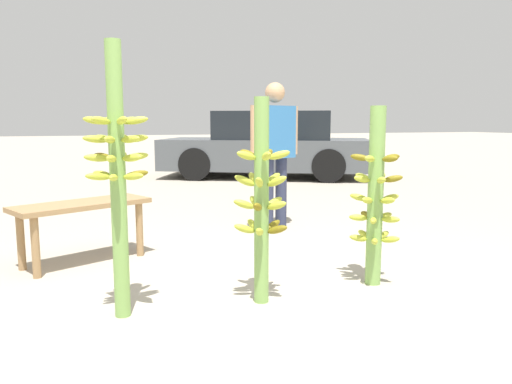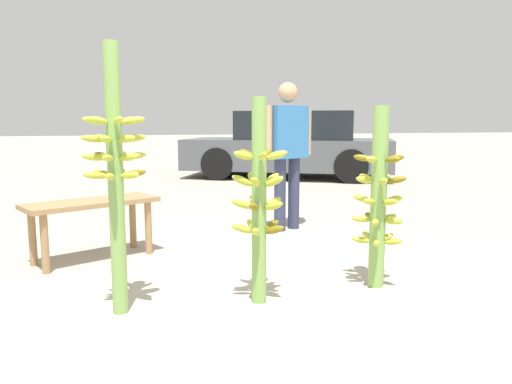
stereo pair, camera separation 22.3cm
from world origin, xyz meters
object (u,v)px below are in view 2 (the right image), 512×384
at_px(banana_stalk_left, 115,171).
at_px(parked_car, 291,146).
at_px(banana_stalk_right, 378,198).
at_px(market_bench, 92,211).
at_px(vendor_person, 287,144).
at_px(banana_stalk_center, 259,199).

distance_m(banana_stalk_left, parked_car, 7.63).
relative_size(banana_stalk_right, parked_car, 0.28).
distance_m(banana_stalk_left, banana_stalk_right, 1.76).
bearing_deg(banana_stalk_right, banana_stalk_left, 179.54).
distance_m(banana_stalk_right, parked_car, 6.98).
relative_size(banana_stalk_right, market_bench, 1.10).
bearing_deg(vendor_person, banana_stalk_center, -135.99).
bearing_deg(banana_stalk_left, banana_stalk_right, -0.46).
bearing_deg(banana_stalk_center, banana_stalk_right, 3.80).
relative_size(banana_stalk_left, vendor_person, 1.03).
xyz_separation_m(banana_stalk_left, banana_stalk_center, (0.86, -0.07, -0.19)).
height_order(banana_stalk_left, banana_stalk_center, banana_stalk_left).
height_order(banana_stalk_left, vendor_person, banana_stalk_left).
bearing_deg(market_bench, banana_stalk_center, -77.00).
distance_m(vendor_person, market_bench, 2.13).
bearing_deg(parked_car, banana_stalk_left, 179.70).
bearing_deg(banana_stalk_right, parked_car, 74.26).
bearing_deg(banana_stalk_left, parked_car, 61.51).
xyz_separation_m(vendor_person, market_bench, (-1.97, -0.64, -0.51)).
bearing_deg(banana_stalk_center, parked_car, 67.73).
relative_size(vendor_person, parked_car, 0.34).
height_order(banana_stalk_center, parked_car, parked_car).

